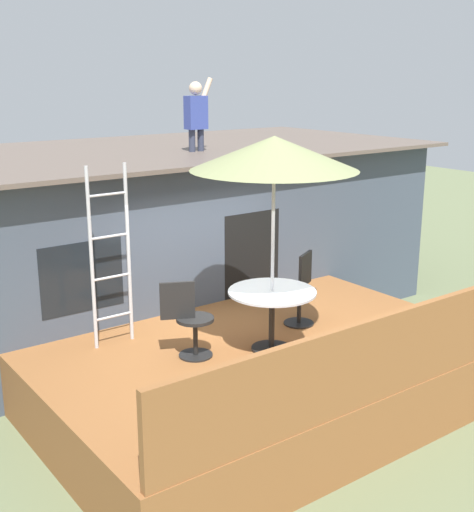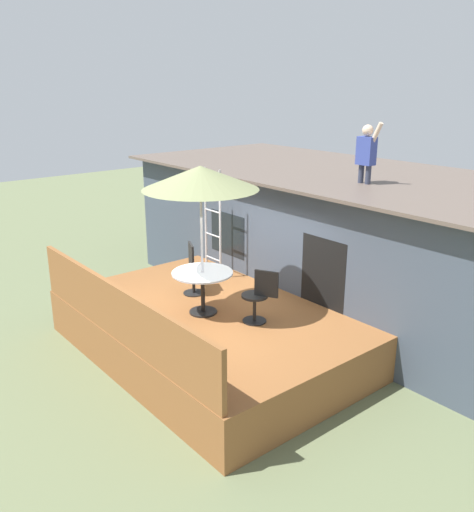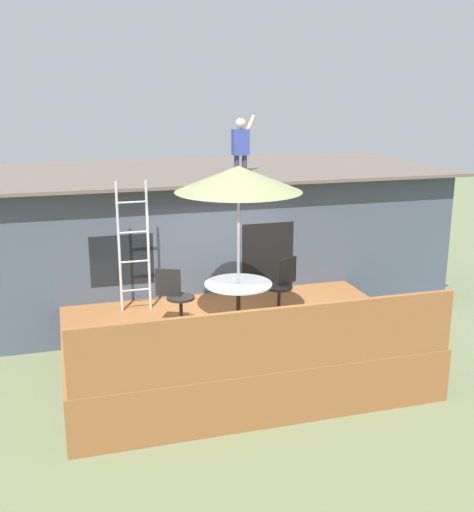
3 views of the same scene
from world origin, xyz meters
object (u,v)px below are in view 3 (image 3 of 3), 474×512
Objects in this scene: patio_umbrella at (238,179)px; patio_chair_left at (176,298)px; patio_chair_right at (282,286)px; patio_table at (238,293)px; step_ladder at (134,247)px; person_figure at (241,141)px.

patio_umbrella is 2.13m from patio_chair_left.
patio_chair_left is 1.00× the size of patio_chair_right.
patio_umbrella is (0.00, 0.00, 1.76)m from patio_table.
patio_table is at bearing 0.00° from patio_chair_left.
person_figure is at bearing 35.77° from step_ladder.
step_ladder is 1.98× the size of person_figure.
patio_table is 0.41× the size of patio_umbrella.
step_ladder is at bearing 137.55° from patio_table.
patio_umbrella reaches higher than step_ladder.
patio_umbrella is at bearing 0.00° from patio_chair_left.
step_ladder is 1.21m from patio_chair_left.
patio_chair_left reaches higher than patio_table.
patio_table is at bearing -102.34° from patio_umbrella.
step_ladder is 2.39× the size of patio_chair_left.
step_ladder is 3.29m from person_figure.
patio_umbrella is 1.15× the size of step_ladder.
patio_chair_right is (1.80, 0.06, 0.00)m from patio_chair_left.
person_figure reaches higher than step_ladder.
patio_table is 1.13× the size of patio_chair_right.
patio_umbrella reaches higher than patio_table.
patio_table is at bearing -42.45° from step_ladder.
person_figure reaches higher than patio_chair_left.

